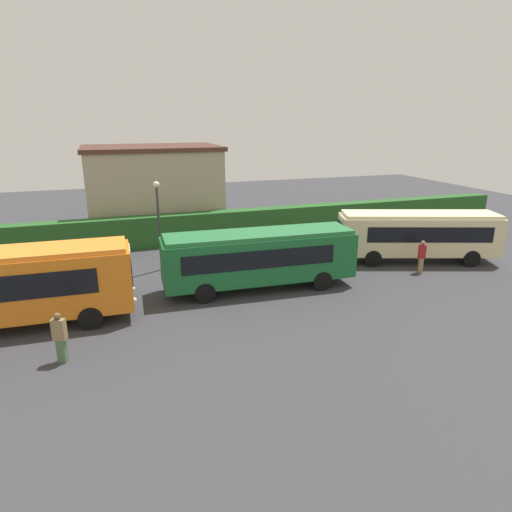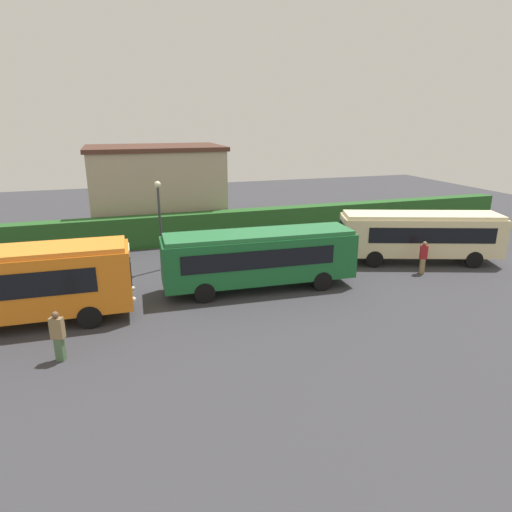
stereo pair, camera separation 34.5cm
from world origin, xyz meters
name	(u,v)px [view 2 (the right image)]	position (x,y,z in m)	size (l,w,h in m)	color
ground_plane	(232,285)	(0.00, 0.00, 0.00)	(76.73, 76.73, 0.00)	#38383D
bus_orange	(13,283)	(-9.81, -1.79, 1.92)	(9.62, 2.74, 3.35)	orange
bus_green	(259,256)	(1.26, -0.86, 1.75)	(9.96, 2.87, 3.01)	#19602D
bus_cream	(420,234)	(11.89, 0.40, 1.75)	(9.63, 5.25, 3.02)	beige
person_left	(58,335)	(-7.87, -5.46, 1.02)	(0.53, 0.42, 1.93)	#4C6B47
person_center	(423,256)	(10.75, -1.49, 1.01)	(0.46, 0.40, 1.88)	olive
hedge_row	(199,228)	(0.00, 8.92, 1.07)	(50.37, 1.18, 2.14)	#265923
depot_building	(157,190)	(-2.36, 12.98, 3.27)	(9.80, 6.80, 6.51)	tan
lamppost	(159,215)	(-3.15, 3.76, 3.24)	(0.36, 0.36, 5.13)	#38383D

